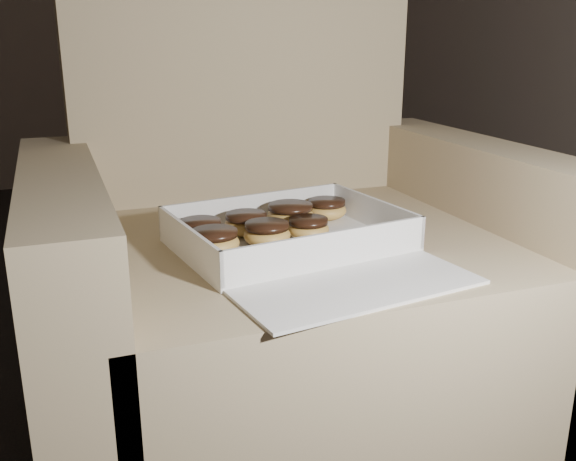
# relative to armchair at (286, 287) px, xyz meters

# --- Properties ---
(floor) EXTENTS (4.50, 4.50, 0.00)m
(floor) POSITION_rel_armchair_xyz_m (-0.48, 0.09, -0.29)
(floor) COLOR black
(floor) RESTS_ON ground
(armchair) EXTENTS (0.89, 0.75, 0.93)m
(armchair) POSITION_rel_armchair_xyz_m (0.00, 0.00, 0.00)
(armchair) COLOR #857A55
(armchair) RESTS_ON floor
(bakery_box) EXTENTS (0.41, 0.46, 0.06)m
(bakery_box) POSITION_rel_armchair_xyz_m (-0.03, -0.15, 0.14)
(bakery_box) COLOR silver
(bakery_box) RESTS_ON armchair
(donut_a) EXTENTS (0.08, 0.08, 0.04)m
(donut_a) POSITION_rel_armchair_xyz_m (-0.09, -0.05, 0.15)
(donut_a) COLOR gold
(donut_a) RESTS_ON bakery_box
(donut_b) EXTENTS (0.08, 0.08, 0.04)m
(donut_b) POSITION_rel_armchair_xyz_m (-0.01, -0.04, 0.15)
(donut_b) COLOR gold
(donut_b) RESTS_ON bakery_box
(donut_c) EXTENTS (0.07, 0.07, 0.04)m
(donut_c) POSITION_rel_armchair_xyz_m (-0.00, -0.11, 0.15)
(donut_c) COLOR gold
(donut_c) RESTS_ON bakery_box
(donut_d) EXTENTS (0.07, 0.07, 0.04)m
(donut_d) POSITION_rel_armchair_xyz_m (0.08, -0.02, 0.15)
(donut_d) COLOR gold
(donut_d) RESTS_ON bakery_box
(donut_e) EXTENTS (0.07, 0.07, 0.04)m
(donut_e) POSITION_rel_armchair_xyz_m (-0.17, -0.07, 0.15)
(donut_e) COLOR gold
(donut_e) RESTS_ON bakery_box
(donut_f) EXTENTS (0.08, 0.08, 0.04)m
(donut_f) POSITION_rel_armchair_xyz_m (-0.17, -0.13, 0.15)
(donut_f) COLOR gold
(donut_f) RESTS_ON bakery_box
(donut_g) EXTENTS (0.08, 0.08, 0.04)m
(donut_g) POSITION_rel_armchair_xyz_m (-0.08, -0.12, 0.15)
(donut_g) COLOR gold
(donut_g) RESTS_ON bakery_box
(crumb_a) EXTENTS (0.01, 0.01, 0.00)m
(crumb_a) POSITION_rel_armchair_xyz_m (-0.16, -0.16, 0.13)
(crumb_a) COLOR black
(crumb_a) RESTS_ON bakery_box
(crumb_b) EXTENTS (0.01, 0.01, 0.00)m
(crumb_b) POSITION_rel_armchair_xyz_m (-0.01, -0.13, 0.13)
(crumb_b) COLOR black
(crumb_b) RESTS_ON bakery_box
(crumb_c) EXTENTS (0.01, 0.01, 0.00)m
(crumb_c) POSITION_rel_armchair_xyz_m (-0.11, -0.14, 0.13)
(crumb_c) COLOR black
(crumb_c) RESTS_ON bakery_box
(crumb_d) EXTENTS (0.01, 0.01, 0.00)m
(crumb_d) POSITION_rel_armchair_xyz_m (-0.10, -0.18, 0.13)
(crumb_d) COLOR black
(crumb_d) RESTS_ON bakery_box
(crumb_e) EXTENTS (0.01, 0.01, 0.00)m
(crumb_e) POSITION_rel_armchair_xyz_m (-0.07, -0.23, 0.13)
(crumb_e) COLOR black
(crumb_e) RESTS_ON bakery_box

